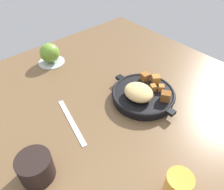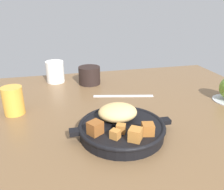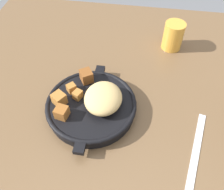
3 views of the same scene
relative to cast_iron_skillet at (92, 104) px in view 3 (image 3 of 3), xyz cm
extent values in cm
cube|color=brown|center=(3.63, 6.75, -3.73)|extent=(111.25, 102.84, 2.40)
cylinder|color=black|center=(0.10, -0.30, -0.99)|extent=(21.67, 21.67, 3.08)
torus|color=black|center=(0.10, -0.30, 0.30)|extent=(22.44, 22.44, 1.20)
cube|color=black|center=(12.14, -0.30, 0.08)|extent=(2.64, 2.40, 1.20)
cube|color=black|center=(-11.95, -0.30, 0.08)|extent=(2.64, 2.40, 1.20)
ellipsoid|color=tan|center=(-0.21, 2.74, 2.69)|extent=(10.34, 9.04, 4.28)
cube|color=#935623|center=(4.82, -6.10, 1.94)|extent=(3.26, 3.24, 2.78)
cube|color=brown|center=(-7.23, -2.97, 2.13)|extent=(4.22, 4.13, 3.17)
cube|color=#A86B2D|center=(-1.15, -3.84, 1.63)|extent=(2.74, 2.59, 2.16)
cube|color=#A86B2D|center=(1.10, -7.82, 2.01)|extent=(3.94, 3.98, 2.94)
cube|color=#A86B2D|center=(-3.10, -5.95, 1.59)|extent=(2.83, 2.83, 2.09)
cube|color=silver|center=(7.94, 25.06, -2.35)|extent=(21.65, 6.35, 0.36)
cylinder|color=gold|center=(-28.59, 19.61, 1.80)|extent=(6.20, 6.20, 8.66)
camera|label=1|loc=(-36.47, 46.53, 51.65)|focal=35.39mm
camera|label=2|loc=(-14.76, -50.87, 30.25)|focal=37.59mm
camera|label=3|loc=(34.75, 10.25, 46.71)|focal=38.30mm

